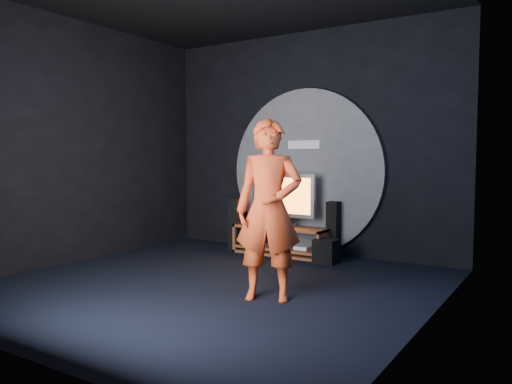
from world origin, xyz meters
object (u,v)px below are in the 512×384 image
Objects in this scene: tower_speaker_left at (236,225)px; player at (269,210)px; tv at (283,197)px; tower_speaker_right at (333,230)px; subwoofer at (326,251)px; media_console at (281,242)px.

tower_speaker_left is 0.44× the size of player.
tower_speaker_left is at bearing -167.88° from tv.
tower_speaker_right is (0.78, 0.18, -0.47)m from tv.
tv reaches higher than subwoofer.
player reaches higher than tower_speaker_right.
player reaches higher than tower_speaker_left.
subwoofer is at bearing -11.86° from media_console.
tv is at bearing 95.63° from media_console.
tower_speaker_right is (1.56, 0.35, 0.00)m from tower_speaker_left.
media_console is 0.85m from tower_speaker_right.
subwoofer is (0.08, -0.43, -0.25)m from tower_speaker_right.
tower_speaker_right is 2.52m from player.
tv is 2.51m from player.
tower_speaker_right is at bearing 17.85° from media_console.
tower_speaker_left is at bearing -167.38° from tower_speaker_right.
subwoofer is 0.18× the size of player.
tv is at bearing 92.94° from player.
tower_speaker_left is 1.60m from tower_speaker_right.
tower_speaker_left is at bearing -172.74° from media_console.
tv is at bearing -166.88° from tower_speaker_right.
media_console is 1.78× the size of tower_speaker_left.
tower_speaker_left is at bearing 177.24° from subwoofer.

